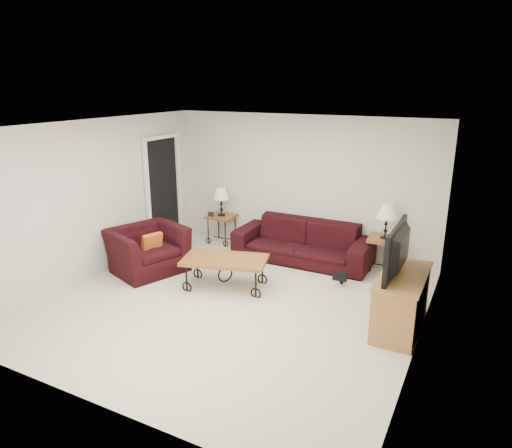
{
  "coord_description": "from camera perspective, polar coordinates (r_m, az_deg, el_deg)",
  "views": [
    {
      "loc": [
        3.03,
        -5.21,
        3.03
      ],
      "look_at": [
        0.0,
        0.7,
        1.0
      ],
      "focal_mm": 32.58,
      "sensor_mm": 36.0,
      "label": 1
    }
  ],
  "objects": [
    {
      "name": "photo_frame_right",
      "position": [
        7.75,
        16.41,
        -1.81
      ],
      "size": [
        0.12,
        0.03,
        0.1
      ],
      "primitive_type": "cube",
      "rotation": [
        0.0,
        0.0,
        -0.13
      ],
      "color": "black",
      "rests_on": "side_table_right"
    },
    {
      "name": "wall_left",
      "position": [
        7.8,
        -19.06,
        2.87
      ],
      "size": [
        0.02,
        5.0,
        2.5
      ],
      "primitive_type": "cube",
      "color": "silver",
      "rests_on": "ground"
    },
    {
      "name": "lamp_right",
      "position": [
        7.85,
        15.7,
        0.32
      ],
      "size": [
        0.35,
        0.35,
        0.58
      ],
      "primitive_type": null,
      "rotation": [
        0.0,
        0.0,
        0.08
      ],
      "color": "black",
      "rests_on": "side_table_right"
    },
    {
      "name": "coffee_table",
      "position": [
        7.16,
        -3.81,
        -5.98
      ],
      "size": [
        1.4,
        1.0,
        0.47
      ],
      "primitive_type": "cube",
      "rotation": [
        0.0,
        0.0,
        0.27
      ],
      "color": "brown",
      "rests_on": "ground"
    },
    {
      "name": "side_table_right",
      "position": [
        8.02,
        15.37,
        -3.62
      ],
      "size": [
        0.57,
        0.57,
        0.58
      ],
      "primitive_type": "cube",
      "rotation": [
        0.0,
        0.0,
        0.08
      ],
      "color": "brown",
      "rests_on": "ground"
    },
    {
      "name": "lamp_left",
      "position": [
        8.97,
        -4.3,
        2.75
      ],
      "size": [
        0.33,
        0.33,
        0.55
      ],
      "primitive_type": null,
      "rotation": [
        0.0,
        0.0,
        0.06
      ],
      "color": "black",
      "rests_on": "side_table_left"
    },
    {
      "name": "ground",
      "position": [
        6.74,
        -2.75,
        -9.72
      ],
      "size": [
        5.0,
        5.0,
        0.0
      ],
      "primitive_type": "plane",
      "color": "beige",
      "rests_on": "ground"
    },
    {
      "name": "throw_pillow",
      "position": [
        7.74,
        -12.64,
        -2.36
      ],
      "size": [
        0.2,
        0.35,
        0.34
      ],
      "primitive_type": "cube",
      "rotation": [
        0.0,
        0.0,
        1.22
      ],
      "color": "#CA4E19",
      "rests_on": "armchair"
    },
    {
      "name": "photo_frame_left",
      "position": [
        8.98,
        -5.58,
        1.22
      ],
      "size": [
        0.11,
        0.04,
        0.09
      ],
      "primitive_type": "cube",
      "rotation": [
        0.0,
        0.0,
        0.24
      ],
      "color": "black",
      "rests_on": "side_table_left"
    },
    {
      "name": "backpack",
      "position": [
        7.37,
        10.54,
        -5.72
      ],
      "size": [
        0.4,
        0.34,
        0.44
      ],
      "primitive_type": "ellipsoid",
      "rotation": [
        0.0,
        0.0,
        0.28
      ],
      "color": "black",
      "rests_on": "ground"
    },
    {
      "name": "armchair",
      "position": [
        7.91,
        -13.18,
        -3.09
      ],
      "size": [
        1.33,
        1.42,
        0.74
      ],
      "primitive_type": "imported",
      "rotation": [
        0.0,
        0.0,
        1.22
      ],
      "color": "black",
      "rests_on": "ground"
    },
    {
      "name": "ceiling",
      "position": [
        6.05,
        -3.09,
        11.95
      ],
      "size": [
        5.0,
        5.0,
        0.0
      ],
      "primitive_type": "plane",
      "color": "white",
      "rests_on": "wall_back"
    },
    {
      "name": "television",
      "position": [
        6.0,
        17.77,
        -3.14
      ],
      "size": [
        0.14,
        1.09,
        0.63
      ],
      "primitive_type": "imported",
      "rotation": [
        0.0,
        0.0,
        -1.57
      ],
      "color": "black",
      "rests_on": "tv_stand"
    },
    {
      "name": "tv_stand",
      "position": [
        6.25,
        17.38,
        -9.04
      ],
      "size": [
        0.51,
        1.22,
        0.73
      ],
      "primitive_type": "cube",
      "color": "#A6643D",
      "rests_on": "ground"
    },
    {
      "name": "side_table_left",
      "position": [
        9.12,
        -4.22,
        -0.62
      ],
      "size": [
        0.54,
        0.54,
        0.55
      ],
      "primitive_type": "cube",
      "rotation": [
        0.0,
        0.0,
        0.06
      ],
      "color": "brown",
      "rests_on": "ground"
    },
    {
      "name": "sofa",
      "position": [
        8.19,
        5.74,
        -2.17
      ],
      "size": [
        2.4,
        0.94,
        0.7
      ],
      "primitive_type": "imported",
      "color": "black",
      "rests_on": "ground"
    },
    {
      "name": "wall_front",
      "position": [
        4.43,
        -19.4,
        -7.7
      ],
      "size": [
        5.0,
        0.02,
        2.5
      ],
      "primitive_type": "cube",
      "color": "silver",
      "rests_on": "ground"
    },
    {
      "name": "wall_back",
      "position": [
        8.47,
        5.58,
        4.79
      ],
      "size": [
        5.0,
        0.02,
        2.5
      ],
      "primitive_type": "cube",
      "color": "silver",
      "rests_on": "ground"
    },
    {
      "name": "doorway",
      "position": [
        9.02,
        -11.31,
        3.79
      ],
      "size": [
        0.08,
        0.94,
        2.04
      ],
      "primitive_type": "cube",
      "color": "black",
      "rests_on": "ground"
    },
    {
      "name": "wall_right",
      "position": [
        5.53,
        20.19,
        -2.87
      ],
      "size": [
        0.02,
        5.0,
        2.5
      ],
      "primitive_type": "cube",
      "color": "silver",
      "rests_on": "ground"
    }
  ]
}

